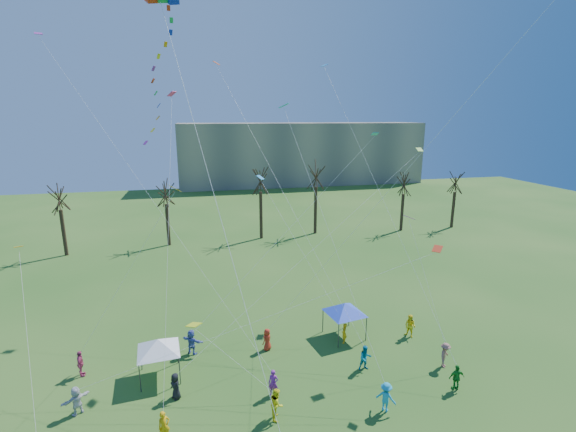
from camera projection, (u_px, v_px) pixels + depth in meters
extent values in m
cube|color=gray|center=(301.00, 153.00, 101.16)|extent=(60.00, 14.00, 15.00)
cylinder|color=black|center=(64.00, 233.00, 48.52)|extent=(0.44, 0.44, 5.70)
cylinder|color=black|center=(168.00, 225.00, 52.42)|extent=(0.44, 0.44, 5.55)
cylinder|color=black|center=(261.00, 215.00, 55.30)|extent=(0.44, 0.44, 6.57)
cylinder|color=black|center=(315.00, 210.00, 57.66)|extent=(0.44, 0.44, 6.83)
cylinder|color=black|center=(402.00, 212.00, 59.27)|extent=(0.44, 0.44, 5.53)
cylinder|color=black|center=(453.00, 210.00, 60.97)|extent=(0.44, 0.44, 5.50)
cylinder|color=white|center=(218.00, 209.00, 19.20)|extent=(0.02, 0.02, 23.05)
cylinder|color=#3F3F44|center=(140.00, 378.00, 24.55)|extent=(0.07, 0.07, 1.91)
cylinder|color=#3F3F44|center=(180.00, 371.00, 25.27)|extent=(0.07, 0.07, 1.91)
cylinder|color=#3F3F44|center=(141.00, 357.00, 26.73)|extent=(0.07, 0.07, 1.91)
cylinder|color=#3F3F44|center=(178.00, 351.00, 27.46)|extent=(0.07, 0.07, 1.91)
pyramid|color=white|center=(158.00, 345.00, 25.67)|extent=(3.63, 3.63, 0.82)
cylinder|color=#3F3F44|center=(338.00, 335.00, 29.31)|extent=(0.08, 0.08, 1.95)
cylinder|color=#3F3F44|center=(366.00, 329.00, 30.24)|extent=(0.08, 0.08, 1.95)
cylinder|color=#3F3F44|center=(323.00, 321.00, 31.46)|extent=(0.08, 0.08, 1.95)
cylinder|color=#3F3F44|center=(349.00, 315.00, 32.39)|extent=(0.08, 0.08, 1.95)
pyramid|color=blue|center=(345.00, 308.00, 30.51)|extent=(3.65, 3.65, 0.83)
imported|color=#E7A50C|center=(164.00, 426.00, 20.89)|extent=(0.73, 0.63, 1.70)
imported|color=yellow|center=(277.00, 403.00, 22.43)|extent=(0.87, 1.02, 1.86)
imported|color=#1896C5|center=(386.00, 397.00, 22.99)|extent=(1.30, 1.28, 1.79)
imported|color=#1D8626|center=(457.00, 377.00, 24.81)|extent=(1.02, 0.50, 1.68)
imported|color=silver|center=(77.00, 401.00, 22.75)|extent=(1.58, 1.37, 1.72)
imported|color=black|center=(176.00, 386.00, 24.05)|extent=(0.87, 0.96, 1.65)
imported|color=#832490|center=(273.00, 383.00, 24.27)|extent=(0.73, 0.62, 1.70)
imported|color=#0B7FA1|center=(365.00, 358.00, 26.78)|extent=(0.85, 0.66, 1.74)
imported|color=#9D6255|center=(445.00, 355.00, 27.06)|extent=(1.28, 1.24, 1.76)
imported|color=#C94373|center=(80.00, 364.00, 26.11)|extent=(0.57, 1.09, 1.78)
imported|color=#5365B4|center=(192.00, 342.00, 28.56)|extent=(1.70, 1.46, 1.85)
imported|color=red|center=(267.00, 339.00, 29.08)|extent=(0.95, 0.92, 1.64)
imported|color=#FFAA0D|center=(344.00, 333.00, 29.99)|extent=(0.60, 0.68, 1.56)
imported|color=yellow|center=(410.00, 326.00, 30.75)|extent=(1.05, 1.11, 1.81)
cube|color=#F4B10C|center=(18.00, 247.00, 22.87)|extent=(0.67, 0.75, 0.17)
cylinder|color=white|center=(27.00, 339.00, 20.84)|extent=(0.01, 0.01, 10.46)
cube|color=#F62990|center=(172.00, 94.00, 29.97)|extent=(0.77, 0.76, 0.37)
cylinder|color=white|center=(168.00, 227.00, 25.37)|extent=(0.01, 0.01, 21.54)
cube|color=#CBDC17|center=(194.00, 325.00, 20.73)|extent=(0.91, 0.91, 0.21)
cylinder|color=white|center=(237.00, 363.00, 21.53)|extent=(0.01, 0.01, 6.12)
cube|color=#1CB9D4|center=(284.00, 106.00, 29.13)|extent=(0.90, 0.82, 0.35)
cylinder|color=white|center=(329.00, 231.00, 26.01)|extent=(0.01, 0.01, 19.69)
cube|color=#2997ED|center=(325.00, 65.00, 35.01)|extent=(0.71, 0.64, 0.26)
cylinder|color=white|center=(379.00, 192.00, 29.86)|extent=(0.01, 0.01, 25.73)
cube|color=red|center=(437.00, 249.00, 24.67)|extent=(0.84, 0.83, 0.28)
cylinder|color=white|center=(264.00, 318.00, 23.66)|extent=(0.01, 0.01, 22.68)
cube|color=#6ECE30|center=(419.00, 150.00, 34.51)|extent=(0.54, 0.64, 0.30)
cylinder|color=white|center=(319.00, 244.00, 29.22)|extent=(0.01, 0.01, 25.88)
cube|color=purple|center=(38.00, 33.00, 28.92)|extent=(0.73, 0.82, 0.24)
cylinder|color=white|center=(145.00, 190.00, 26.54)|extent=(0.01, 0.01, 28.73)
cube|color=#FF520D|center=(216.00, 63.00, 35.54)|extent=(0.73, 0.69, 0.35)
cylinder|color=white|center=(280.00, 187.00, 31.11)|extent=(0.01, 0.01, 26.65)
cube|color=#EF27A3|center=(409.00, 217.00, 27.33)|extent=(0.69, 0.58, 0.27)
cylinder|color=white|center=(427.00, 283.00, 27.15)|extent=(0.01, 0.01, 8.85)
cube|color=yellow|center=(175.00, 188.00, 24.65)|extent=(0.84, 0.78, 0.44)
cylinder|color=white|center=(126.00, 276.00, 25.33)|extent=(0.01, 0.01, 12.50)
cube|color=#1893B9|center=(375.00, 134.00, 35.57)|extent=(0.66, 0.77, 0.29)
cylinder|color=white|center=(293.00, 224.00, 32.02)|extent=(0.01, 0.01, 22.51)
cylinder|color=white|center=(386.00, 195.00, 24.00)|extent=(0.01, 0.01, 26.12)
cube|color=#1A87C6|center=(260.00, 177.00, 32.48)|extent=(0.71, 0.70, 0.32)
cylinder|color=white|center=(301.00, 249.00, 31.17)|extent=(0.01, 0.01, 13.06)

